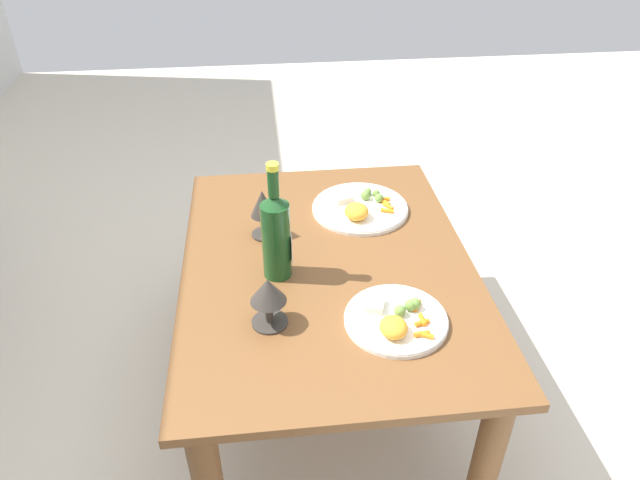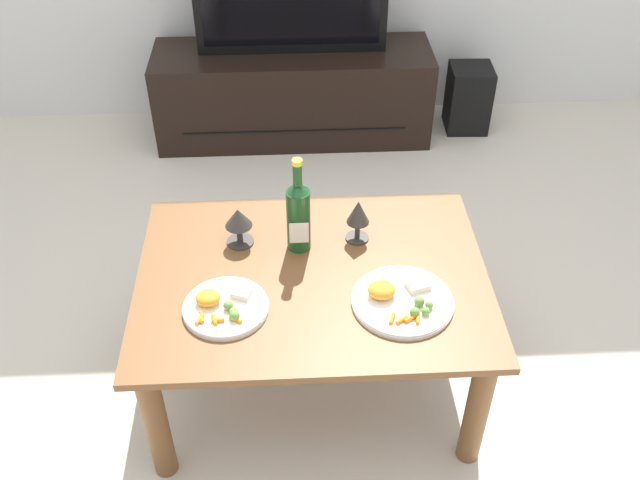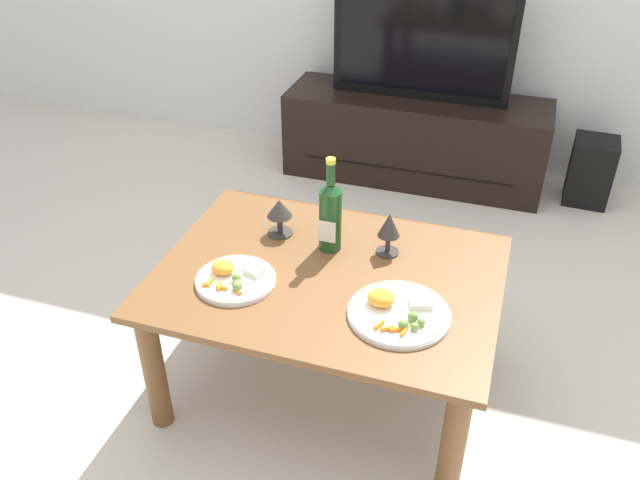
% 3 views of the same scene
% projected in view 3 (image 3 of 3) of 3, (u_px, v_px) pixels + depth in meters
% --- Properties ---
extents(ground_plane, '(6.40, 6.40, 0.00)m').
position_uv_depth(ground_plane, '(327.00, 383.00, 2.30)').
color(ground_plane, beige).
extents(dining_table, '(1.06, 0.79, 0.48)m').
position_uv_depth(dining_table, '(328.00, 294.00, 2.08)').
color(dining_table, brown).
rests_on(dining_table, ground_plane).
extents(tv_stand, '(1.36, 0.41, 0.45)m').
position_uv_depth(tv_stand, '(414.00, 138.00, 3.47)').
color(tv_stand, black).
rests_on(tv_stand, ground_plane).
extents(tv_screen, '(0.90, 0.05, 0.60)m').
position_uv_depth(tv_screen, '(423.00, 40.00, 3.18)').
color(tv_screen, black).
rests_on(tv_screen, tv_stand).
extents(floor_speaker, '(0.22, 0.22, 0.34)m').
position_uv_depth(floor_speaker, '(591.00, 171.00, 3.28)').
color(floor_speaker, black).
rests_on(floor_speaker, ground_plane).
extents(wine_bottle, '(0.07, 0.08, 0.33)m').
position_uv_depth(wine_bottle, '(330.00, 214.00, 2.08)').
color(wine_bottle, '#19471E').
rests_on(wine_bottle, dining_table).
extents(goblet_left, '(0.09, 0.09, 0.13)m').
position_uv_depth(goblet_left, '(279.00, 211.00, 2.18)').
color(goblet_left, '#38332D').
rests_on(goblet_left, dining_table).
extents(goblet_right, '(0.07, 0.07, 0.15)m').
position_uv_depth(goblet_right, '(389.00, 227.00, 2.07)').
color(goblet_right, '#38332D').
rests_on(goblet_right, dining_table).
extents(dinner_plate_left, '(0.25, 0.25, 0.05)m').
position_uv_depth(dinner_plate_left, '(234.00, 278.00, 1.99)').
color(dinner_plate_left, white).
rests_on(dinner_plate_left, dining_table).
extents(dinner_plate_right, '(0.30, 0.30, 0.06)m').
position_uv_depth(dinner_plate_right, '(398.00, 312.00, 1.86)').
color(dinner_plate_right, white).
rests_on(dinner_plate_right, dining_table).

